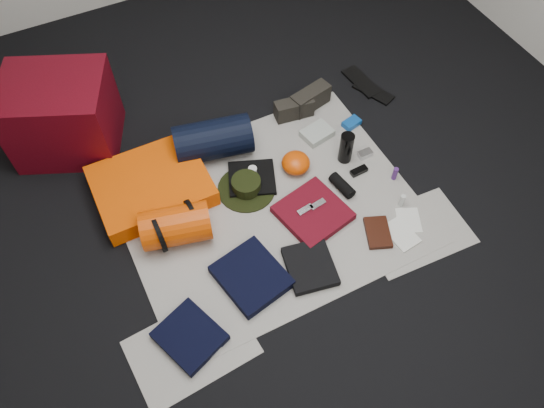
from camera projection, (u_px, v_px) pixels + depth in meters
name	position (u px, v px, depth m)	size (l,w,h in m)	color
floor	(270.00, 210.00, 3.02)	(4.50, 4.50, 0.02)	black
newspaper_mat	(270.00, 209.00, 3.01)	(1.60, 1.30, 0.01)	#BAB6AB
newspaper_sheet_front_left	(191.00, 347.00, 2.56)	(0.58, 0.40, 0.00)	#BAB6AB
newspaper_sheet_front_right	(415.00, 232.00, 2.93)	(0.58, 0.40, 0.00)	#BAB6AB
red_cabinet	(62.00, 115.00, 3.10)	(0.58, 0.48, 0.48)	#550611
sleeping_pad	(151.00, 186.00, 3.03)	(0.63, 0.52, 0.11)	#F45102
stuff_sack	(176.00, 226.00, 2.82)	(0.21, 0.21, 0.37)	#CB3E03
sack_strap_left	(158.00, 233.00, 2.79)	(0.22, 0.22, 0.03)	black
sack_strap_right	(193.00, 218.00, 2.84)	(0.22, 0.22, 0.03)	black
navy_duffel	(213.00, 140.00, 3.14)	(0.24, 0.24, 0.46)	black
boonie_brim	(246.00, 189.00, 3.08)	(0.34, 0.34, 0.01)	black
boonie_crown	(246.00, 184.00, 3.05)	(0.17, 0.17, 0.07)	black
hiking_boot_left	(294.00, 109.00, 3.37)	(0.25, 0.09, 0.12)	black
hiking_boot_right	(310.00, 99.00, 3.41)	(0.27, 0.10, 0.13)	black
flip_flop_left	(361.00, 82.00, 3.59)	(0.11, 0.31, 0.02)	black
flip_flop_right	(373.00, 92.00, 3.54)	(0.10, 0.28, 0.02)	black
trousers_navy_a	(190.00, 336.00, 2.56)	(0.26, 0.30, 0.05)	black
trousers_navy_b	(251.00, 276.00, 2.74)	(0.31, 0.35, 0.05)	black
trousers_charcoal	(310.00, 266.00, 2.78)	(0.24, 0.28, 0.04)	black
black_tshirt	(252.00, 178.00, 3.11)	(0.27, 0.25, 0.03)	black
red_shirt	(313.00, 213.00, 2.97)	(0.34, 0.34, 0.05)	#580915
orange_stuff_sack	(296.00, 163.00, 3.13)	(0.17, 0.17, 0.11)	#CB3E03
first_aid_pouch	(317.00, 133.00, 3.30)	(0.18, 0.14, 0.05)	#9DA59C
water_bottle	(346.00, 148.00, 3.13)	(0.08, 0.08, 0.21)	black
speaker	(342.00, 185.00, 3.06)	(0.07, 0.07, 0.17)	black
compact_camera	(365.00, 154.00, 3.21)	(0.09, 0.05, 0.03)	silver
cyan_case	(352.00, 123.00, 3.36)	(0.11, 0.07, 0.04)	#0E4590
toiletry_purple	(395.00, 174.00, 3.09)	(0.03, 0.03, 0.09)	#462068
toiletry_clear	(402.00, 200.00, 2.99)	(0.03, 0.03, 0.08)	silver
paperback_book	(378.00, 233.00, 2.90)	(0.13, 0.20, 0.03)	black
map_booklet	(401.00, 234.00, 2.91)	(0.13, 0.20, 0.01)	silver
map_printout	(409.00, 220.00, 2.96)	(0.13, 0.16, 0.01)	silver
sunglasses	(359.00, 171.00, 3.15)	(0.11, 0.04, 0.03)	black
key_cluster	(210.00, 348.00, 2.55)	(0.08, 0.08, 0.01)	silver
tape_roll	(253.00, 170.00, 3.11)	(0.05, 0.05, 0.04)	silver
energy_bar_a	(305.00, 210.00, 2.94)	(0.10, 0.04, 0.01)	silver
energy_bar_b	(318.00, 204.00, 2.96)	(0.10, 0.04, 0.01)	silver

